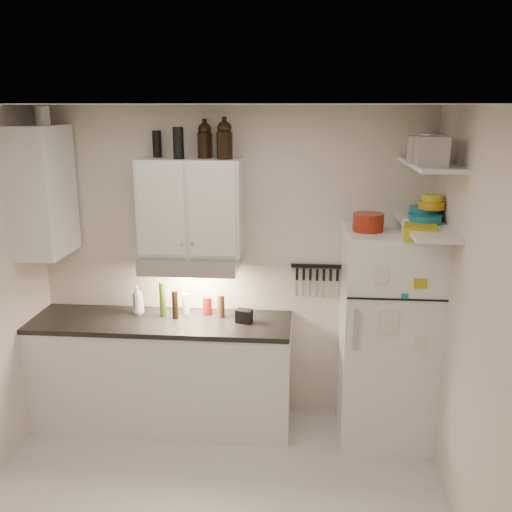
{
  "coord_description": "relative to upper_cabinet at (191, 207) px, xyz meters",
  "views": [
    {
      "loc": [
        0.59,
        -3.03,
        2.6
      ],
      "look_at": [
        0.25,
        0.9,
        1.55
      ],
      "focal_mm": 40.0,
      "sensor_mm": 36.0,
      "label": 1
    }
  ],
  "objects": [
    {
      "name": "fridge",
      "position": [
        1.55,
        -0.18,
        -0.98
      ],
      "size": [
        0.7,
        0.68,
        1.7
      ],
      "primitive_type": "cube",
      "color": "white",
      "rests_on": "floor"
    },
    {
      "name": "range_hood",
      "position": [
        0.0,
        -0.06,
        -0.44
      ],
      "size": [
        0.76,
        0.46,
        0.12
      ],
      "primitive_type": "cube",
      "color": "silver",
      "rests_on": "back_wall"
    },
    {
      "name": "red_jar",
      "position": [
        0.11,
        0.02,
        -0.83
      ],
      "size": [
        0.08,
        0.08,
        0.15
      ],
      "primitive_type": "cylinder",
      "rotation": [
        0.0,
        0.0,
        0.11
      ],
      "color": "maroon",
      "rests_on": "countertop"
    },
    {
      "name": "thermos_b",
      "position": [
        -0.27,
        0.07,
        0.48
      ],
      "size": [
        0.09,
        0.09,
        0.21
      ],
      "primitive_type": "cylinder",
      "rotation": [
        0.0,
        0.0,
        -0.41
      ],
      "color": "black",
      "rests_on": "upper_cabinet"
    },
    {
      "name": "shelf_lo",
      "position": [
        1.75,
        -0.31,
        -0.07
      ],
      "size": [
        0.3,
        0.95,
        0.03
      ],
      "primitive_type": "cube",
      "color": "white",
      "rests_on": "right_wall"
    },
    {
      "name": "countertop",
      "position": [
        -0.25,
        -0.14,
        -0.93
      ],
      "size": [
        2.1,
        0.62,
        0.04
      ],
      "primitive_type": "cube",
      "color": "black",
      "rests_on": "base_cabinet"
    },
    {
      "name": "vinegar_bottle",
      "position": [
        -0.14,
        -0.1,
        -0.79
      ],
      "size": [
        0.06,
        0.06,
        0.24
      ],
      "primitive_type": "cylinder",
      "rotation": [
        0.0,
        0.0,
        0.21
      ],
      "color": "black",
      "rests_on": "countertop"
    },
    {
      "name": "ceiling",
      "position": [
        0.3,
        -1.33,
        0.78
      ],
      "size": [
        3.2,
        3.0,
        0.02
      ],
      "primitive_type": "cube",
      "color": "silver",
      "rests_on": "ground"
    },
    {
      "name": "bowl_yellow",
      "position": [
        1.81,
        -0.19,
        0.12
      ],
      "size": [
        0.15,
        0.15,
        0.05
      ],
      "primitive_type": "cylinder",
      "color": "gold",
      "rests_on": "bowl_orange"
    },
    {
      "name": "stock_pot",
      "position": [
        1.82,
        0.01,
        0.48
      ],
      "size": [
        0.32,
        0.32,
        0.18
      ],
      "primitive_type": "cylinder",
      "rotation": [
        0.0,
        0.0,
        -0.33
      ],
      "color": "silver",
      "rests_on": "shelf_hi"
    },
    {
      "name": "side_cabinet",
      "position": [
        -1.14,
        -0.14,
        0.12
      ],
      "size": [
        0.33,
        0.55,
        1.0
      ],
      "primitive_type": "cube",
      "color": "white",
      "rests_on": "left_wall"
    },
    {
      "name": "soap_bottle",
      "position": [
        -0.47,
        -0.01,
        -0.77
      ],
      "size": [
        0.12,
        0.12,
        0.28
      ],
      "primitive_type": "imported",
      "rotation": [
        0.0,
        0.0,
        0.09
      ],
      "color": "white",
      "rests_on": "countertop"
    },
    {
      "name": "growler_b",
      "position": [
        0.28,
        -0.04,
        0.52
      ],
      "size": [
        0.15,
        0.15,
        0.29
      ],
      "primitive_type": null,
      "rotation": [
        0.0,
        0.0,
        -0.23
      ],
      "color": "black",
      "rests_on": "upper_cabinet"
    },
    {
      "name": "caddy",
      "position": [
        0.43,
        -0.13,
        -0.85
      ],
      "size": [
        0.14,
        0.12,
        0.11
      ],
      "primitive_type": "cube",
      "rotation": [
        0.0,
        0.0,
        -0.25
      ],
      "color": "black",
      "rests_on": "countertop"
    },
    {
      "name": "growler_a",
      "position": [
        0.12,
        0.03,
        0.51
      ],
      "size": [
        0.15,
        0.15,
        0.28
      ],
      "primitive_type": null,
      "rotation": [
        0.0,
        0.0,
        -0.3
      ],
      "color": "black",
      "rests_on": "upper_cabinet"
    },
    {
      "name": "oil_bottle",
      "position": [
        -0.24,
        -0.05,
        -0.76
      ],
      "size": [
        0.07,
        0.07,
        0.29
      ],
      "primitive_type": "cylinder",
      "rotation": [
        0.0,
        0.0,
        0.21
      ],
      "color": "#3C5D17",
      "rests_on": "countertop"
    },
    {
      "name": "pepper_mill",
      "position": [
        0.23,
        -0.04,
        -0.81
      ],
      "size": [
        0.08,
        0.08,
        0.19
      ],
      "primitive_type": "cylinder",
      "rotation": [
        0.0,
        0.0,
        -0.44
      ],
      "color": "brown",
      "rests_on": "countertop"
    },
    {
      "name": "bowl_teal",
      "position": [
        1.78,
        -0.11,
        -0.0
      ],
      "size": [
        0.24,
        0.24,
        0.09
      ],
      "primitive_type": "cylinder",
      "color": "#19708D",
      "rests_on": "shelf_lo"
    },
    {
      "name": "spice_jar",
      "position": [
        1.63,
        -0.27,
        -0.07
      ],
      "size": [
        0.09,
        0.09,
        0.11
      ],
      "primitive_type": "cylinder",
      "rotation": [
        0.0,
        0.0,
        -0.39
      ],
      "color": "silver",
      "rests_on": "fridge"
    },
    {
      "name": "upper_cabinet",
      "position": [
        0.0,
        0.0,
        0.0
      ],
      "size": [
        0.8,
        0.33,
        0.75
      ],
      "primitive_type": "cube",
      "color": "white",
      "rests_on": "back_wall"
    },
    {
      "name": "tin_a",
      "position": [
        1.67,
        -0.35,
        0.48
      ],
      "size": [
        0.2,
        0.19,
        0.18
      ],
      "primitive_type": "cube",
      "rotation": [
        0.0,
        0.0,
        -0.15
      ],
      "color": "#AAAAAD",
      "rests_on": "shelf_hi"
    },
    {
      "name": "clear_bottle",
      "position": [
        -0.07,
        0.02,
        -0.82
      ],
      "size": [
        0.06,
        0.06,
        0.17
      ],
      "primitive_type": "cylinder",
      "rotation": [
        0.0,
        0.0,
        -0.01
      ],
      "color": "silver",
      "rests_on": "countertop"
    },
    {
      "name": "knife_strip",
      "position": [
        1.0,
        0.15,
        -0.51
      ],
      "size": [
        0.42,
        0.02,
        0.03
      ],
      "primitive_type": "cube",
      "color": "black",
      "rests_on": "back_wall"
    },
    {
      "name": "shelf_hi",
      "position": [
        1.75,
        -0.31,
        0.38
      ],
      "size": [
        0.3,
        0.95,
        0.03
      ],
      "primitive_type": "cube",
      "color": "white",
      "rests_on": "right_wall"
    },
    {
      "name": "right_wall",
      "position": [
        1.91,
        -1.33,
        -0.53
      ],
      "size": [
        0.02,
        3.0,
        2.6
      ],
      "primitive_type": "cube",
      "color": "beige",
      "rests_on": "ground"
    },
    {
      "name": "thermos_a",
      "position": [
        -0.07,
        -0.06,
        0.49
      ],
      "size": [
        0.1,
        0.1,
        0.24
      ],
      "primitive_type": "cylinder",
      "rotation": [
        0.0,
        0.0,
        0.3
      ],
      "color": "black",
      "rests_on": "upper_cabinet"
    },
    {
      "name": "plates",
      "position": [
        1.75,
        -0.25,
        -0.02
      ],
      "size": [
        0.31,
        0.31,
        0.06
      ],
      "primitive_type": "cylinder",
      "rotation": [
        0.0,
        0.0,
        0.34
      ],
      "color": "#19708D",
      "rests_on": "shelf_lo"
    },
    {
      "name": "bowl_orange",
      "position": [
        1.81,
        -0.19,
        0.07
      ],
      "size": [
        0.19,
        0.19,
        0.06
      ],
      "primitive_type": "cylinder",
      "color": "orange",
      "rests_on": "bowl_teal"
    },
    {
      "name": "back_wall",
      "position": [
        0.3,
        0.18,
        -0.53
      ],
      "size": [
        3.2,
        0.02,
        2.6
      ],
      "primitive_type": "cube",
      "color": "beige",
      "rests_on": "ground"
    },
    {
      "name": "book_stack",
      "position": [
        1.69,
        -0.41,
        -0.08
      ],
      "size": [
        0.27,
        0.31,
        0.09
      ],
      "primitive_type": "cube",
      "rotation": [
        0.0,
        0.0,
        -0.17
      ],
      "color": "#B0A416",
      "rests_on": "fridge"
    },
    {
      "name": "dutch_oven",
      "position": [
        1.36,
        -0.21,
        -0.06
      ],
      "size": [
        0.27,
        0.27,
        0.13
      ],
      "primitive_type": "cylinder",
      "rotation": [
        0.0,
        0.0,
        0.19
      ],
      "color": "maroon",
      "rests_on": "fridge"
    },
    {
      "name": "tin_b",
      "position": [
        1.69,
        -0.59,
        0.49
      ],
      "size": [
        0.2,
        0.2,
        0.19
      ],
      "primitive_type": "cube",
      "rotation": [
        0.0,
        0.0,
        -0.04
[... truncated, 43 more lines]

